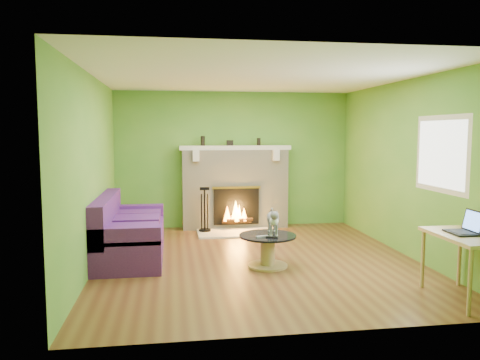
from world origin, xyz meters
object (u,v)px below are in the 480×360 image
at_px(sofa, 127,234).
at_px(desk, 466,243).
at_px(coffee_table, 268,248).
at_px(cat, 273,221).

height_order(sofa, desk, sofa).
bearing_deg(desk, sofa, 148.53).
bearing_deg(coffee_table, sofa, 158.21).
relative_size(sofa, coffee_table, 2.61).
relative_size(coffee_table, desk, 0.79).
height_order(sofa, coffee_table, sofa).
xyz_separation_m(sofa, desk, (3.81, -2.33, 0.28)).
xyz_separation_m(sofa, cat, (2.02, -0.73, 0.27)).
relative_size(desk, cat, 1.68).
xyz_separation_m(sofa, coffee_table, (1.94, -0.78, -0.10)).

